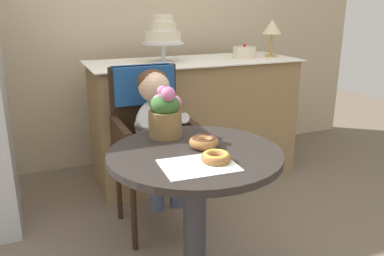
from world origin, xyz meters
The scene contains 11 objects.
cafe_table centered at (0.00, 0.00, 0.51)m, with size 0.72×0.72×0.72m.
wicker_chair centered at (0.03, 0.75, 0.64)m, with size 0.42×0.45×0.95m.
seated_child centered at (0.03, 0.59, 0.68)m, with size 0.27×0.32×0.73m.
paper_napkin centered at (-0.05, -0.15, 0.72)m, with size 0.27×0.21×0.00m, color white.
donut_front centered at (0.03, -0.14, 0.74)m, with size 0.12×0.12×0.04m.
donut_mid centered at (0.05, 0.03, 0.75)m, with size 0.12×0.12×0.05m.
flower_vase centered at (-0.05, 0.23, 0.83)m, with size 0.16×0.15×0.24m.
display_counter centered at (0.55, 1.30, 0.45)m, with size 1.56×0.62×0.90m.
tiered_cake_stand centered at (0.31, 1.30, 1.10)m, with size 0.30×0.30×0.33m.
round_layer_cake centered at (0.97, 1.29, 0.94)m, with size 0.18×0.18×0.11m.
table_lamp centered at (1.19, 1.27, 1.12)m, with size 0.15×0.15×0.28m.
Camera 1 is at (-0.60, -1.40, 1.29)m, focal length 37.11 mm.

